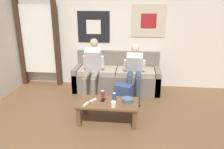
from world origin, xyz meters
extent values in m
cube|color=silver|center=(0.00, 2.69, 1.27)|extent=(10.00, 0.05, 2.55)
cube|color=black|center=(-0.33, 2.66, 1.43)|extent=(0.77, 0.01, 0.73)
cube|color=silver|center=(-0.33, 2.65, 1.43)|extent=(0.35, 0.01, 0.33)
cube|color=beige|center=(0.95, 2.66, 1.58)|extent=(0.78, 0.01, 0.73)
cube|color=maroon|center=(0.95, 2.65, 1.58)|extent=(0.35, 0.01, 0.33)
cube|color=#382319|center=(-2.11, 2.47, 1.02)|extent=(0.10, 0.10, 2.05)
cube|color=#382319|center=(-1.21, 2.47, 1.02)|extent=(0.10, 0.10, 2.05)
cube|color=silver|center=(-1.66, 2.49, 1.13)|extent=(0.82, 0.02, 1.64)
cube|color=#70665B|center=(0.26, 2.60, 0.44)|extent=(1.97, 0.13, 0.88)
cube|color=#70665B|center=(0.26, 2.24, 0.22)|extent=(1.97, 0.61, 0.43)
cube|color=#70665B|center=(-0.67, 2.24, 0.28)|extent=(0.12, 0.61, 0.55)
cube|color=#70665B|center=(1.19, 2.24, 0.28)|extent=(0.12, 0.61, 0.55)
cube|color=gray|center=(-0.17, 2.24, 0.48)|extent=(0.85, 0.57, 0.10)
cube|color=gray|center=(0.69, 2.24, 0.48)|extent=(0.85, 0.57, 0.10)
cube|color=brown|center=(0.24, 0.85, 0.35)|extent=(1.04, 0.53, 0.03)
cube|color=brown|center=(-0.22, 1.06, 0.17)|extent=(0.07, 0.07, 0.33)
cube|color=brown|center=(0.70, 1.06, 0.17)|extent=(0.07, 0.07, 0.33)
cube|color=brown|center=(-0.22, 0.64, 0.17)|extent=(0.07, 0.07, 0.33)
cube|color=brown|center=(0.70, 0.64, 0.17)|extent=(0.07, 0.07, 0.33)
cylinder|color=gray|center=(-0.32, 1.75, 0.53)|extent=(0.11, 0.48, 0.11)
cylinder|color=gray|center=(-0.32, 1.51, 0.28)|extent=(0.10, 0.10, 0.51)
cube|color=#232328|center=(-0.32, 1.44, 0.03)|extent=(0.11, 0.25, 0.05)
cylinder|color=gray|center=(-0.14, 1.75, 0.53)|extent=(0.11, 0.48, 0.11)
cylinder|color=gray|center=(-0.14, 1.51, 0.28)|extent=(0.10, 0.10, 0.51)
cube|color=#232328|center=(-0.14, 1.44, 0.03)|extent=(0.11, 0.25, 0.05)
cube|color=silver|center=(-0.23, 2.06, 0.78)|extent=(0.34, 0.36, 0.55)
sphere|color=tan|center=(-0.23, 2.17, 1.15)|extent=(0.18, 0.18, 0.18)
cylinder|color=silver|center=(-0.43, 2.07, 0.73)|extent=(0.08, 0.12, 0.29)
cylinder|color=silver|center=(-0.04, 2.07, 0.73)|extent=(0.08, 0.12, 0.29)
cylinder|color=#384256|center=(0.58, 1.80, 0.53)|extent=(0.11, 0.37, 0.11)
cylinder|color=#384256|center=(0.58, 1.62, 0.28)|extent=(0.10, 0.10, 0.51)
cube|color=#232328|center=(0.58, 1.55, 0.03)|extent=(0.11, 0.25, 0.05)
cylinder|color=#384256|center=(0.76, 1.80, 0.53)|extent=(0.11, 0.37, 0.11)
cylinder|color=#384256|center=(0.76, 1.62, 0.28)|extent=(0.10, 0.10, 0.51)
cube|color=#232328|center=(0.76, 1.55, 0.03)|extent=(0.11, 0.25, 0.05)
cube|color=silver|center=(0.67, 2.06, 0.73)|extent=(0.34, 0.34, 0.46)
sphere|color=beige|center=(0.67, 2.16, 1.05)|extent=(0.18, 0.18, 0.18)
cylinder|color=silver|center=(0.47, 2.06, 0.70)|extent=(0.08, 0.12, 0.24)
cylinder|color=silver|center=(0.86, 2.06, 0.70)|extent=(0.08, 0.12, 0.24)
cube|color=navy|center=(0.47, 1.52, 0.22)|extent=(0.39, 0.34, 0.44)
cube|color=navy|center=(0.44, 1.42, 0.12)|extent=(0.24, 0.16, 0.20)
cylinder|color=#475B75|center=(0.58, 0.88, 0.40)|extent=(0.19, 0.19, 0.07)
torus|color=#475B75|center=(0.58, 0.88, 0.43)|extent=(0.19, 0.19, 0.02)
cylinder|color=silver|center=(0.35, 0.68, 0.41)|extent=(0.08, 0.08, 0.10)
cylinder|color=black|center=(0.35, 0.68, 0.47)|extent=(0.00, 0.00, 0.01)
cylinder|color=#28479E|center=(0.34, 0.96, 0.43)|extent=(0.07, 0.07, 0.12)
cylinder|color=silver|center=(0.34, 0.96, 0.49)|extent=(0.06, 0.06, 0.00)
cylinder|color=maroon|center=(0.12, 1.04, 0.43)|extent=(0.07, 0.07, 0.12)
cylinder|color=silver|center=(0.12, 1.04, 0.49)|extent=(0.06, 0.06, 0.00)
cube|color=white|center=(-0.02, 0.87, 0.38)|extent=(0.11, 0.14, 0.02)
cylinder|color=#333842|center=(0.00, 0.90, 0.39)|extent=(0.01, 0.01, 0.00)
cube|color=white|center=(-0.11, 0.71, 0.38)|extent=(0.08, 0.15, 0.02)
cylinder|color=#333842|center=(-0.10, 0.74, 0.39)|extent=(0.01, 0.01, 0.00)
cube|color=black|center=(0.15, 0.91, 0.37)|extent=(0.08, 0.14, 0.01)
cube|color=black|center=(0.15, 0.91, 0.38)|extent=(0.07, 0.13, 0.00)
camera|label=1|loc=(0.69, -2.51, 2.00)|focal=35.00mm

